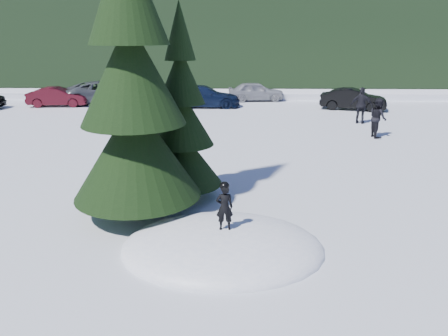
{
  "coord_description": "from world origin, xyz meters",
  "views": [
    {
      "loc": [
        0.23,
        -8.64,
        4.55
      ],
      "look_at": [
        -0.02,
        2.45,
        1.1
      ],
      "focal_mm": 35.0,
      "sensor_mm": 36.0,
      "label": 1
    }
  ],
  "objects_px": {
    "adult_1": "(361,106)",
    "car_1": "(58,97)",
    "child_skier": "(225,207)",
    "car_4": "(256,91)",
    "spruce_short": "(182,125)",
    "spruce_tall": "(132,87)",
    "car_2": "(104,92)",
    "adult_0": "(378,118)",
    "car_3": "(203,96)",
    "car_5": "(353,99)"
  },
  "relations": [
    {
      "from": "adult_1",
      "to": "car_1",
      "type": "height_order",
      "value": "adult_1"
    },
    {
      "from": "child_skier",
      "to": "car_1",
      "type": "relative_size",
      "value": 0.27
    },
    {
      "from": "car_1",
      "to": "car_4",
      "type": "height_order",
      "value": "car_4"
    },
    {
      "from": "spruce_short",
      "to": "spruce_tall",
      "type": "bearing_deg",
      "value": -125.54
    },
    {
      "from": "adult_1",
      "to": "car_2",
      "type": "bearing_deg",
      "value": -0.6
    },
    {
      "from": "adult_0",
      "to": "car_1",
      "type": "bearing_deg",
      "value": 60.13
    },
    {
      "from": "child_skier",
      "to": "adult_1",
      "type": "height_order",
      "value": "adult_1"
    },
    {
      "from": "car_2",
      "to": "car_3",
      "type": "bearing_deg",
      "value": -125.42
    },
    {
      "from": "spruce_short",
      "to": "car_5",
      "type": "distance_m",
      "value": 17.51
    },
    {
      "from": "car_1",
      "to": "car_3",
      "type": "relative_size",
      "value": 0.8
    },
    {
      "from": "child_skier",
      "to": "car_5",
      "type": "xyz_separation_m",
      "value": [
        7.5,
        18.32,
        -0.34
      ]
    },
    {
      "from": "adult_0",
      "to": "adult_1",
      "type": "xyz_separation_m",
      "value": [
        0.12,
        3.12,
        0.04
      ]
    },
    {
      "from": "adult_0",
      "to": "car_5",
      "type": "relative_size",
      "value": 0.45
    },
    {
      "from": "adult_0",
      "to": "car_3",
      "type": "bearing_deg",
      "value": 40.9
    },
    {
      "from": "spruce_short",
      "to": "car_4",
      "type": "distance_m",
      "value": 18.89
    },
    {
      "from": "car_3",
      "to": "car_5",
      "type": "xyz_separation_m",
      "value": [
        9.28,
        -0.8,
        -0.03
      ]
    },
    {
      "from": "spruce_short",
      "to": "adult_0",
      "type": "height_order",
      "value": "spruce_short"
    },
    {
      "from": "spruce_short",
      "to": "adult_0",
      "type": "distance_m",
      "value": 11.09
    },
    {
      "from": "car_1",
      "to": "car_3",
      "type": "height_order",
      "value": "car_3"
    },
    {
      "from": "spruce_tall",
      "to": "child_skier",
      "type": "xyz_separation_m",
      "value": [
        2.24,
        -1.81,
        -2.33
      ]
    },
    {
      "from": "car_3",
      "to": "car_4",
      "type": "xyz_separation_m",
      "value": [
        3.48,
        2.7,
        -0.03
      ]
    },
    {
      "from": "adult_1",
      "to": "car_4",
      "type": "relative_size",
      "value": 0.49
    },
    {
      "from": "child_skier",
      "to": "car_4",
      "type": "bearing_deg",
      "value": -100.88
    },
    {
      "from": "adult_1",
      "to": "car_5",
      "type": "distance_m",
      "value": 4.37
    },
    {
      "from": "car_2",
      "to": "car_1",
      "type": "bearing_deg",
      "value": 97.79
    },
    {
      "from": "adult_1",
      "to": "car_4",
      "type": "bearing_deg",
      "value": -33.95
    },
    {
      "from": "spruce_short",
      "to": "car_1",
      "type": "height_order",
      "value": "spruce_short"
    },
    {
      "from": "car_1",
      "to": "spruce_tall",
      "type": "bearing_deg",
      "value": -158.41
    },
    {
      "from": "spruce_tall",
      "to": "car_3",
      "type": "relative_size",
      "value": 1.83
    },
    {
      "from": "adult_0",
      "to": "car_3",
      "type": "xyz_separation_m",
      "value": [
        -8.44,
        8.22,
        -0.21
      ]
    },
    {
      "from": "car_2",
      "to": "adult_0",
      "type": "bearing_deg",
      "value": -145.14
    },
    {
      "from": "spruce_tall",
      "to": "car_1",
      "type": "xyz_separation_m",
      "value": [
        -8.86,
        17.37,
        -2.7
      ]
    },
    {
      "from": "spruce_tall",
      "to": "child_skier",
      "type": "height_order",
      "value": "spruce_tall"
    },
    {
      "from": "adult_1",
      "to": "spruce_short",
      "type": "bearing_deg",
      "value": 76.31
    },
    {
      "from": "car_3",
      "to": "car_5",
      "type": "relative_size",
      "value": 1.19
    },
    {
      "from": "spruce_tall",
      "to": "car_5",
      "type": "bearing_deg",
      "value": 59.44
    },
    {
      "from": "spruce_tall",
      "to": "spruce_short",
      "type": "distance_m",
      "value": 2.11
    },
    {
      "from": "adult_1",
      "to": "car_5",
      "type": "xyz_separation_m",
      "value": [
        0.71,
        4.31,
        -0.29
      ]
    },
    {
      "from": "child_skier",
      "to": "car_2",
      "type": "height_order",
      "value": "child_skier"
    },
    {
      "from": "car_5",
      "to": "adult_1",
      "type": "bearing_deg",
      "value": -172.56
    },
    {
      "from": "spruce_tall",
      "to": "child_skier",
      "type": "bearing_deg",
      "value": -38.93
    },
    {
      "from": "spruce_short",
      "to": "adult_1",
      "type": "distance_m",
      "value": 13.51
    },
    {
      "from": "spruce_short",
      "to": "car_5",
      "type": "relative_size",
      "value": 1.37
    },
    {
      "from": "car_4",
      "to": "car_5",
      "type": "height_order",
      "value": "car_4"
    },
    {
      "from": "car_4",
      "to": "car_5",
      "type": "xyz_separation_m",
      "value": [
        5.8,
        -3.5,
        -0.01
      ]
    },
    {
      "from": "spruce_short",
      "to": "adult_1",
      "type": "bearing_deg",
      "value": 53.36
    },
    {
      "from": "spruce_tall",
      "to": "car_1",
      "type": "bearing_deg",
      "value": 117.03
    },
    {
      "from": "adult_1",
      "to": "car_1",
      "type": "xyz_separation_m",
      "value": [
        -17.89,
        5.17,
        -0.32
      ]
    },
    {
      "from": "adult_1",
      "to": "car_3",
      "type": "xyz_separation_m",
      "value": [
        -8.56,
        5.1,
        -0.25
      ]
    },
    {
      "from": "car_3",
      "to": "adult_0",
      "type": "bearing_deg",
      "value": -135.31
    }
  ]
}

